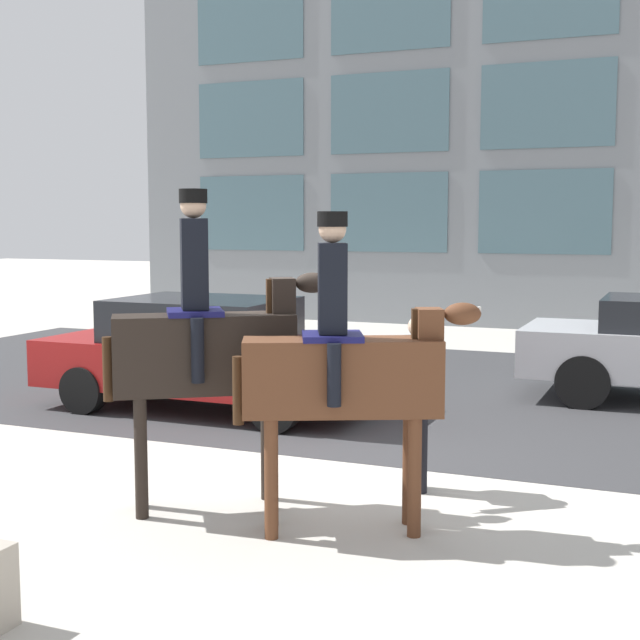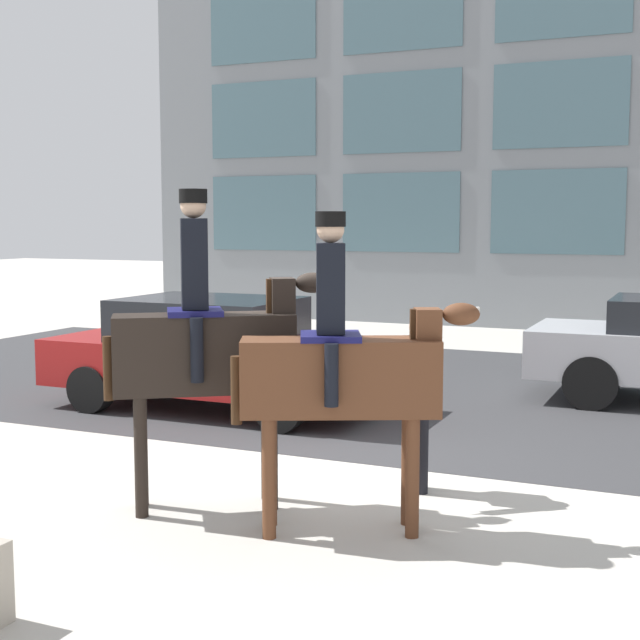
{
  "view_description": "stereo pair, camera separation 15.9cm",
  "coord_description": "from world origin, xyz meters",
  "px_view_note": "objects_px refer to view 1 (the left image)",
  "views": [
    {
      "loc": [
        3.12,
        -8.0,
        2.51
      ],
      "look_at": [
        0.15,
        -0.84,
        1.65
      ],
      "focal_mm": 50.0,
      "sensor_mm": 36.0,
      "label": 1
    },
    {
      "loc": [
        3.27,
        -7.93,
        2.51
      ],
      "look_at": [
        0.15,
        -0.84,
        1.65
      ],
      "focal_mm": 50.0,
      "sensor_mm": 36.0,
      "label": 2
    }
  ],
  "objects_px": {
    "mounted_horse_lead": "(208,346)",
    "pedestrian_bystander": "(417,388)",
    "street_car_near_lane": "(208,352)",
    "mounted_horse_companion": "(345,369)"
  },
  "relations": [
    {
      "from": "mounted_horse_companion",
      "to": "street_car_near_lane",
      "type": "relative_size",
      "value": 0.58
    },
    {
      "from": "mounted_horse_lead",
      "to": "street_car_near_lane",
      "type": "height_order",
      "value": "mounted_horse_lead"
    },
    {
      "from": "mounted_horse_lead",
      "to": "pedestrian_bystander",
      "type": "relative_size",
      "value": 1.69
    },
    {
      "from": "mounted_horse_lead",
      "to": "street_car_near_lane",
      "type": "xyz_separation_m",
      "value": [
        -2.1,
        3.66,
        -0.67
      ]
    },
    {
      "from": "street_car_near_lane",
      "to": "mounted_horse_lead",
      "type": "bearing_deg",
      "value": -60.24
    },
    {
      "from": "pedestrian_bystander",
      "to": "mounted_horse_lead",
      "type": "bearing_deg",
      "value": -0.22
    },
    {
      "from": "pedestrian_bystander",
      "to": "mounted_horse_companion",
      "type": "bearing_deg",
      "value": 42.08
    },
    {
      "from": "mounted_horse_companion",
      "to": "pedestrian_bystander",
      "type": "relative_size",
      "value": 1.57
    },
    {
      "from": "mounted_horse_lead",
      "to": "pedestrian_bystander",
      "type": "bearing_deg",
      "value": 3.7
    },
    {
      "from": "mounted_horse_companion",
      "to": "pedestrian_bystander",
      "type": "distance_m",
      "value": 1.34
    }
  ]
}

